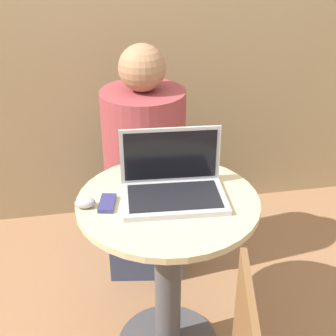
{
  "coord_description": "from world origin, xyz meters",
  "views": [
    {
      "loc": [
        -0.26,
        -1.4,
        1.66
      ],
      "look_at": [
        0.01,
        0.05,
        0.85
      ],
      "focal_mm": 50.0,
      "sensor_mm": 36.0,
      "label": 1
    }
  ],
  "objects": [
    {
      "name": "round_table",
      "position": [
        0.0,
        0.0,
        0.49
      ],
      "size": [
        0.66,
        0.66,
        0.75
      ],
      "color": "#4C4C51",
      "rests_on": "ground_plane"
    },
    {
      "name": "computer_mouse",
      "position": [
        -0.29,
        -0.0,
        0.77
      ],
      "size": [
        0.07,
        0.05,
        0.04
      ],
      "color": "#B2B2B7",
      "rests_on": "round_table"
    },
    {
      "name": "cell_phone",
      "position": [
        -0.22,
        0.0,
        0.76
      ],
      "size": [
        0.08,
        0.12,
        0.02
      ],
      "color": "navy",
      "rests_on": "round_table"
    },
    {
      "name": "laptop",
      "position": [
        0.02,
        0.02,
        0.8
      ],
      "size": [
        0.38,
        0.26,
        0.24
      ],
      "color": "#B7B7BC",
      "rests_on": "round_table"
    },
    {
      "name": "person_seated",
      "position": [
        -0.0,
        0.62,
        0.48
      ],
      "size": [
        0.45,
        0.62,
        1.18
      ],
      "color": "#3D4766",
      "rests_on": "ground_plane"
    }
  ]
}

